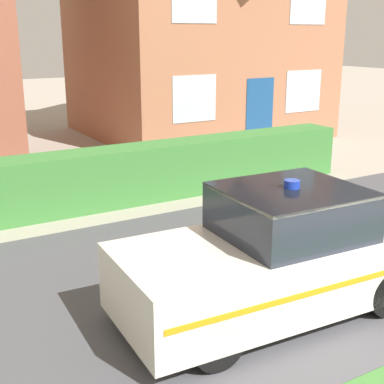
{
  "coord_description": "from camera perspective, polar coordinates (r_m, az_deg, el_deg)",
  "views": [
    {
      "loc": [
        -4.08,
        -2.47,
        3.39
      ],
      "look_at": [
        -0.12,
        4.3,
        1.05
      ],
      "focal_mm": 50.0,
      "sensor_mm": 36.0,
      "label": 1
    }
  ],
  "objects": [
    {
      "name": "police_car",
      "position": [
        6.72,
        8.9,
        -6.85
      ],
      "size": [
        3.97,
        1.85,
        1.68
      ],
      "rotation": [
        0.0,
        0.0,
        3.09
      ],
      "color": "black",
      "rests_on": "road_strip"
    },
    {
      "name": "garden_hedge",
      "position": [
        10.99,
        -8.46,
        1.6
      ],
      "size": [
        11.32,
        0.85,
        1.16
      ],
      "primitive_type": "cube",
      "color": "#3D7F38",
      "rests_on": "ground"
    },
    {
      "name": "house_right",
      "position": [
        18.95,
        0.43,
        18.3
      ],
      "size": [
        7.65,
        6.9,
        7.76
      ],
      "color": "#A86B4C",
      "rests_on": "ground"
    },
    {
      "name": "road_strip",
      "position": [
        8.01,
        3.54,
        -8.42
      ],
      "size": [
        28.0,
        5.61,
        0.01
      ],
      "primitive_type": "cube",
      "color": "#4C4C51",
      "rests_on": "ground"
    }
  ]
}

